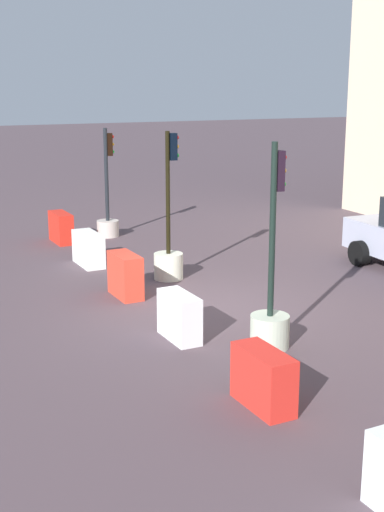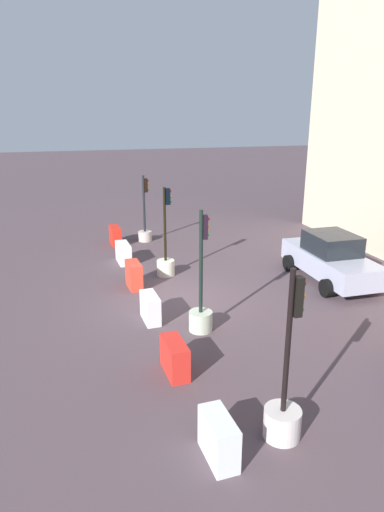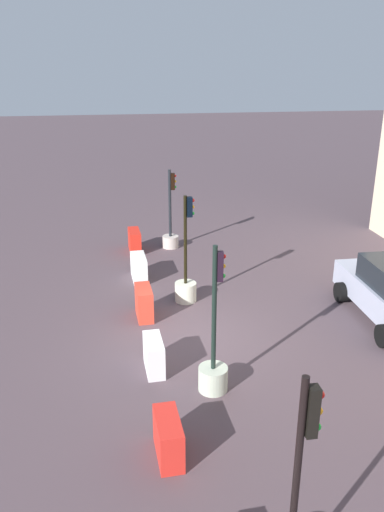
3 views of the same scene
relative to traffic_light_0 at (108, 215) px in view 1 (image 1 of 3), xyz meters
name	(u,v)px [view 1 (image 1 of 3)]	position (x,y,z in m)	size (l,w,h in m)	color
ground_plane	(202,309)	(7.14, -0.42, -0.62)	(120.00, 120.00, 0.00)	#4D3D44
traffic_light_0	(108,215)	(0.00, 0.00, 0.00)	(0.63, 0.63, 3.08)	#B6A9A1
traffic_light_1	(169,253)	(4.84, -0.15, -0.02)	(0.66, 0.66, 3.31)	beige
traffic_light_2	(270,313)	(9.44, -0.24, -0.02)	(0.66, 0.66, 3.43)	#AEB8A2
construction_barrier_0	(61,228)	(0.20, -1.42, -0.20)	(1.10, 0.45, 0.83)	red
construction_barrier_1	(88,249)	(2.91, -1.45, -0.22)	(1.16, 0.51, 0.80)	silver
construction_barrier_2	(125,275)	(5.72, -1.49, -0.16)	(1.01, 0.47, 0.91)	red
construction_barrier_3	(179,317)	(8.46, -1.47, -0.21)	(1.00, 0.44, 0.82)	silver
construction_barrier_4	(263,379)	(11.34, -1.48, -0.21)	(1.07, 0.48, 0.81)	red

